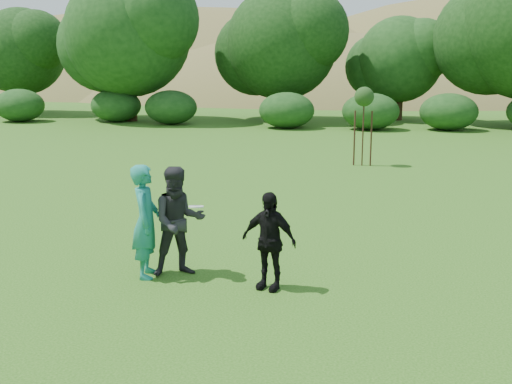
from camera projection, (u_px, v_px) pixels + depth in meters
ground at (219, 291)px, 10.95m from camera, size 120.00×120.00×0.00m
player_teal at (146, 221)px, 11.47m from camera, size 0.64×0.84×2.06m
player_grey at (179, 221)px, 11.56m from camera, size 1.22×1.14×2.01m
player_black at (269, 241)px, 10.89m from camera, size 1.07×0.66×1.70m
frisbee at (196, 207)px, 11.26m from camera, size 0.27×0.27×0.06m
sapling at (364, 99)px, 22.93m from camera, size 0.70×0.70×2.85m
hillside at (363, 187)px, 79.02m from camera, size 150.00×72.00×52.00m
tree_row at (405, 39)px, 36.71m from camera, size 53.92×10.38×9.62m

